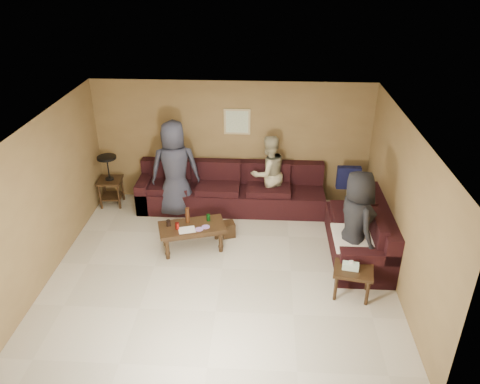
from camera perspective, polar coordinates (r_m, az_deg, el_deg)
The scene contains 10 objects.
room at distance 6.99m, azimuth -2.44°, elevation 1.63°, with size 5.60×5.50×2.50m.
sectional_sofa at distance 8.93m, azimuth 3.86°, elevation -1.94°, with size 4.65×2.90×0.97m.
coffee_table at distance 8.17m, azimuth -5.90°, elevation -4.51°, with size 1.24×0.86×0.75m.
end_table_left at distance 9.81m, azimuth -15.59°, elevation 1.45°, with size 0.50×0.50×1.07m.
side_table_right at distance 7.30m, azimuth 13.58°, elevation -9.52°, with size 0.66×0.57×0.62m.
waste_bin at distance 8.61m, azimuth -1.46°, elevation -4.55°, with size 0.23×0.23×0.28m, color #332011.
wall_art at distance 9.25m, azimuth -0.36°, elevation 8.57°, with size 0.52×0.04×0.52m.
person_left at distance 9.05m, azimuth -7.93°, elevation 2.78°, with size 0.94×0.61×1.92m, color #292C3A.
person_middle at distance 9.23m, azimuth 3.48°, elevation 2.29°, with size 0.76×0.59×1.56m, color tan.
person_right at distance 7.61m, azimuth 13.90°, elevation -3.63°, with size 0.86×0.56×1.75m, color black.
Camera 1 is at (0.66, -6.25, 4.73)m, focal length 35.00 mm.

